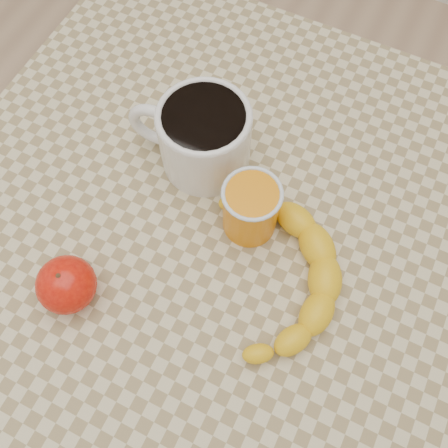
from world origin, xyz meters
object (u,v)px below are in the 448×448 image
at_px(orange_juice_glass, 251,208).
at_px(banana, 278,272).
at_px(coffee_mug, 202,136).
at_px(table, 224,254).
at_px(apple, 66,285).

height_order(orange_juice_glass, banana, orange_juice_glass).
height_order(coffee_mug, orange_juice_glass, coffee_mug).
distance_m(coffee_mug, orange_juice_glass, 0.12).
height_order(table, coffee_mug, coffee_mug).
bearing_deg(banana, apple, -173.69).
bearing_deg(apple, orange_juice_glass, 49.40).
relative_size(table, coffee_mug, 4.54).
xyz_separation_m(table, banana, (0.09, -0.03, 0.11)).
height_order(coffee_mug, banana, coffee_mug).
bearing_deg(table, apple, -129.47).
bearing_deg(apple, banana, 30.45).
distance_m(coffee_mug, apple, 0.25).
relative_size(table, banana, 2.54).
bearing_deg(banana, coffee_mug, 120.06).
relative_size(apple, banana, 0.30).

